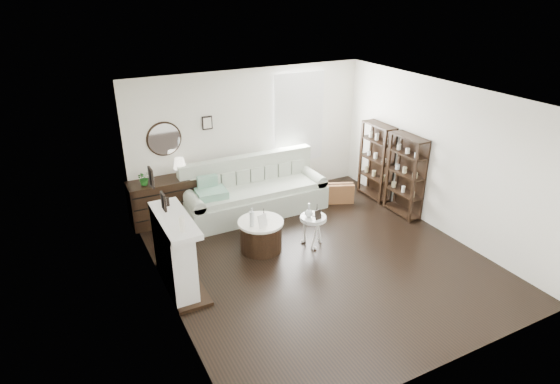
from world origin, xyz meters
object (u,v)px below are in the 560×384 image
dresser (164,201)px  pedestal_table (313,219)px  sofa (254,194)px  drum_table (261,235)px

dresser → pedestal_table: 2.92m
dresser → sofa: bearing=-12.7°
sofa → dresser: size_ratio=2.21×
dresser → drum_table: dresser is taller
sofa → drum_table: (-0.50, -1.40, -0.09)m
sofa → dresser: bearing=167.3°
dresser → drum_table: (1.20, -1.78, -0.15)m
sofa → dresser: (-1.70, 0.38, 0.06)m
sofa → drum_table: size_ratio=3.60×
sofa → drum_table: 1.49m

